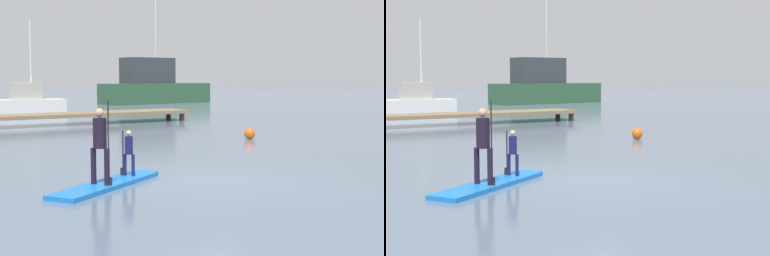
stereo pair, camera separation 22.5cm
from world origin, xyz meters
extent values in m
plane|color=slate|center=(0.00, 0.00, 0.00)|extent=(240.00, 240.00, 0.00)
cube|color=blue|center=(-2.56, 0.46, 0.05)|extent=(3.36, 2.60, 0.10)
cube|color=blue|center=(-1.05, 1.47, 0.05)|extent=(0.49, 0.57, 0.09)
cylinder|color=black|center=(-2.88, 0.46, 0.50)|extent=(0.12, 0.12, 0.81)
cylinder|color=black|center=(-2.68, 0.17, 0.50)|extent=(0.12, 0.12, 0.81)
cylinder|color=black|center=(-2.78, 0.31, 1.24)|extent=(0.41, 0.41, 0.67)
sphere|color=tan|center=(-2.78, 0.31, 1.69)|extent=(0.19, 0.19, 0.19)
cylinder|color=black|center=(-2.66, 0.13, 1.03)|extent=(0.03, 0.03, 1.86)
cube|color=black|center=(-2.66, 0.13, 0.19)|extent=(0.10, 0.13, 0.18)
cylinder|color=#19194C|center=(-1.81, 1.10, 0.36)|extent=(0.08, 0.08, 0.52)
cylinder|color=#19194C|center=(-1.69, 0.91, 0.36)|extent=(0.08, 0.08, 0.52)
cylinder|color=#19194C|center=(-1.75, 1.00, 0.84)|extent=(0.27, 0.27, 0.43)
sphere|color=beige|center=(-1.75, 1.00, 1.13)|extent=(0.12, 0.12, 0.12)
cylinder|color=black|center=(-1.84, 1.14, 0.64)|extent=(0.03, 0.03, 1.08)
cube|color=black|center=(-1.84, 1.14, 0.19)|extent=(0.10, 0.13, 0.18)
cube|color=#2D5638|center=(17.00, 34.73, 0.89)|extent=(10.53, 4.53, 1.78)
cube|color=#33383D|center=(16.14, 34.62, 2.91)|extent=(4.76, 2.88, 2.26)
cylinder|color=silver|center=(17.03, 34.73, 7.58)|extent=(0.12, 0.12, 7.08)
cube|color=silver|center=(2.02, 25.66, 0.49)|extent=(6.40, 2.21, 0.97)
cube|color=#B2AD9E|center=(2.72, 25.59, 1.51)|extent=(2.01, 1.32, 1.08)
cylinder|color=silver|center=(3.10, 25.56, 4.06)|extent=(0.12, 0.12, 4.00)
cube|color=#846B4C|center=(2.34, 16.85, 0.50)|extent=(13.29, 2.11, 0.18)
cylinder|color=#473828|center=(8.68, 16.09, 0.30)|extent=(0.28, 0.28, 0.59)
cylinder|color=#473828|center=(8.68, 17.60, 0.30)|extent=(0.28, 0.28, 0.59)
sphere|color=orange|center=(6.21, 6.69, 0.22)|extent=(0.44, 0.44, 0.44)
camera|label=1|loc=(-7.74, -11.58, 2.51)|focal=54.54mm
camera|label=2|loc=(-7.54, -11.69, 2.51)|focal=54.54mm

